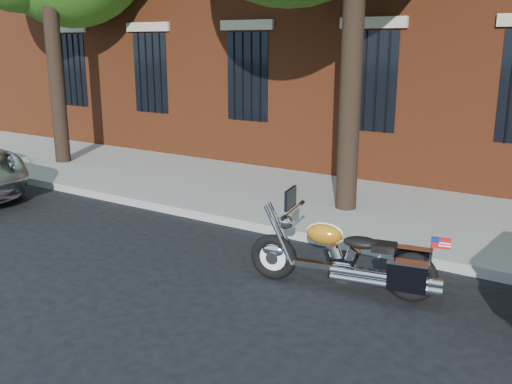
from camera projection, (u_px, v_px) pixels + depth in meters
The scene contains 4 objects.
ground at pixel (227, 261), 7.98m from camera, with size 120.00×120.00×0.00m, color black.
curb at pixel (277, 230), 9.09m from camera, with size 40.00×0.16×0.15m, color gray.
sidewalk at pixel (329, 203), 10.61m from camera, with size 40.00×3.60×0.15m, color gray.
motorcycle at pixel (350, 260), 6.91m from camera, with size 2.47×0.97×1.23m.
Camera 1 is at (4.39, -6.06, 2.98)m, focal length 40.00 mm.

